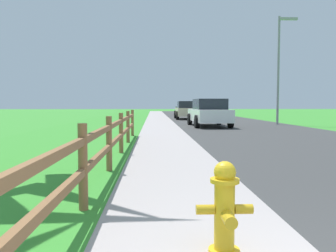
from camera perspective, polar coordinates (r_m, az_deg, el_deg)
ground_plane at (r=26.40m, az=0.65°, el=0.90°), size 120.00×120.00×0.00m
road_asphalt at (r=28.78m, az=7.42°, el=1.10°), size 7.00×66.00×0.01m
curb_concrete at (r=28.40m, az=-5.62°, el=1.08°), size 6.00×66.00×0.01m
grass_verge at (r=28.52m, az=-8.63°, el=1.07°), size 5.00×66.00×0.00m
fire_hydrant at (r=3.03m, az=9.29°, el=-12.99°), size 0.48×0.40×0.78m
rail_fence at (r=7.75m, az=-8.53°, el=-1.26°), size 0.11×12.13×1.03m
parked_suv_white at (r=19.65m, az=6.73°, el=2.21°), size 2.09×4.75×1.54m
parked_car_beige at (r=29.09m, az=3.19°, el=2.58°), size 2.06×4.54×1.46m
parked_car_black at (r=38.79m, az=2.90°, el=2.90°), size 2.12×4.91×1.58m
street_lamp at (r=22.41m, az=17.94°, el=10.14°), size 1.17×0.20×6.52m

